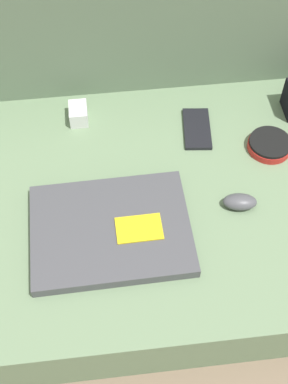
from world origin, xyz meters
TOP-DOWN VIEW (x-y plane):
  - ground_plane at (0.00, 0.00)m, footprint 8.00×8.00m
  - couch_seat at (0.00, 0.00)m, footprint 1.12×0.64m
  - couch_backrest at (0.00, 0.42)m, footprint 1.12×0.20m
  - laptop at (-0.07, -0.08)m, footprint 0.32×0.24m
  - computer_mouse at (0.19, -0.04)m, footprint 0.07×0.05m
  - speaker_puck at (0.29, 0.10)m, footprint 0.10×0.10m
  - phone_silver at (0.14, 0.17)m, footprint 0.07×0.13m
  - charger_brick at (-0.12, 0.24)m, footprint 0.04×0.06m

SIDE VIEW (x-z plane):
  - ground_plane at x=0.00m, z-range 0.00..0.00m
  - couch_seat at x=0.00m, z-range 0.00..0.13m
  - phone_silver at x=0.14m, z-range 0.13..0.14m
  - speaker_puck at x=0.29m, z-range 0.13..0.16m
  - laptop at x=-0.07m, z-range 0.13..0.16m
  - computer_mouse at x=0.19m, z-range 0.13..0.16m
  - charger_brick at x=-0.12m, z-range 0.13..0.17m
  - couch_backrest at x=0.00m, z-range 0.00..0.51m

